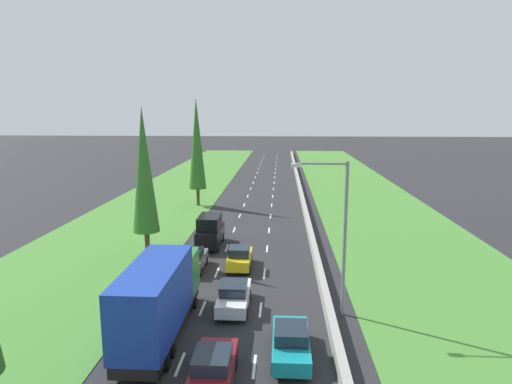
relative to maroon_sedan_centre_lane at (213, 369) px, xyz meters
name	(u,v)px	position (x,y,z in m)	size (l,w,h in m)	color
ground_plane	(261,192)	(-0.06, 46.61, -0.81)	(300.00, 300.00, 0.00)	#28282B
grass_verge_left	(176,191)	(-12.71, 46.61, -0.79)	(14.00, 140.00, 0.04)	#478433
grass_verge_right	(360,193)	(14.29, 46.61, -0.79)	(14.00, 140.00, 0.04)	#478433
median_barrier	(300,190)	(5.64, 46.61, -0.39)	(0.44, 120.00, 0.85)	#9E9B93
lane_markings	(261,192)	(-0.06, 46.61, -0.81)	(3.64, 116.00, 0.01)	white
maroon_sedan_centre_lane	(213,369)	(0.00, 0.00, 0.00)	(1.82, 4.50, 1.64)	maroon
blue_box_truck_left_lane	(159,297)	(-3.42, 4.18, 1.37)	(2.46, 9.40, 4.18)	black
grey_hatchback_left_lane	(193,259)	(-3.67, 14.08, 0.02)	(1.74, 3.90, 1.72)	slate
white_sedan_centre_lane	(234,296)	(0.09, 7.72, 0.00)	(1.82, 4.50, 1.64)	white
black_van_left_lane	(210,231)	(-3.32, 20.01, 0.59)	(1.96, 4.90, 2.82)	black
yellow_hatchback_centre_lane	(240,258)	(-0.22, 14.65, 0.02)	(1.74, 3.90, 1.72)	yellow
teal_sedan_right_lane	(291,342)	(3.38, 2.48, 0.00)	(1.82, 4.50, 1.64)	teal
poplar_tree_second	(144,170)	(-7.91, 16.75, 6.31)	(2.10, 2.10, 12.14)	#4C3823
poplar_tree_third	(197,144)	(-7.57, 36.99, 6.94)	(2.13, 2.13, 13.39)	#4C3823
street_light_mast	(339,227)	(6.13, 7.30, 4.42)	(3.20, 0.28, 9.00)	gray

